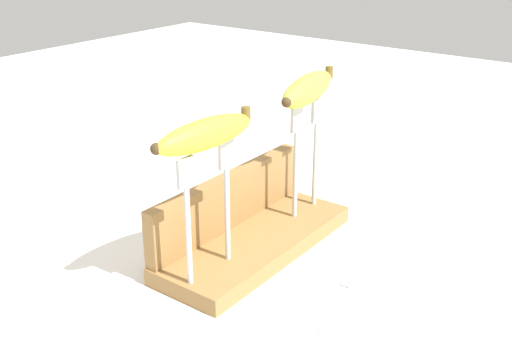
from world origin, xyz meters
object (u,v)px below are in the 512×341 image
Objects in this scene: banana_raised_right at (308,89)px; fork_fallen_near at (344,296)px; fork_stand_right at (306,147)px; banana_raised_left at (206,134)px; fork_stand_left at (208,199)px.

banana_raised_right is 1.02× the size of fork_fallen_near.
banana_raised_left is at bearing 180.00° from fork_stand_right.
fork_stand_right is at bearing 46.90° from fork_fallen_near.
fork_stand_left is 0.22m from fork_stand_right.
fork_stand_right is (0.22, 0.00, 0.00)m from fork_stand_left.
banana_raised_right is at bearing -0.00° from fork_stand_left.
fork_stand_right is 1.04× the size of fork_fallen_near.
banana_raised_left is at bearing 174.74° from fork_stand_left.
banana_raised_left is at bearing 117.92° from fork_fallen_near.
banana_raised_left is 0.94× the size of fork_fallen_near.
fork_stand_right is at bearing 0.00° from fork_stand_left.
fork_stand_left is 0.98× the size of banana_raised_right.
fork_fallen_near is (0.08, -0.15, -0.21)m from banana_raised_left.
fork_fallen_near is (-0.14, -0.15, -0.12)m from fork_stand_right.
fork_stand_right is 0.24m from fork_fallen_near.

